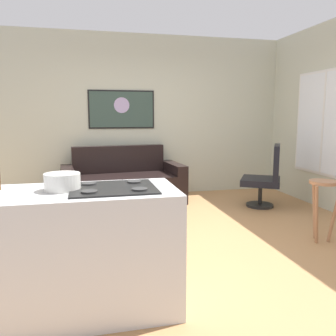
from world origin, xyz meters
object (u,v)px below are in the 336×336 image
(couch, at_px, (123,184))
(coffee_table, at_px, (139,195))
(bar_stool, at_px, (323,196))
(wall_painting, at_px, (122,109))
(mixing_bowl, at_px, (62,182))
(armchair, at_px, (266,177))

(couch, height_order, coffee_table, couch)
(bar_stool, xyz_separation_m, wall_painting, (-1.95, 2.79, 0.99))
(couch, xyz_separation_m, mixing_bowl, (-0.73, -3.09, 0.66))
(armchair, bearing_deg, bar_stool, -95.01)
(couch, height_order, bar_stool, couch)
(wall_painting, bearing_deg, bar_stool, -55.08)
(bar_stool, bearing_deg, coffee_table, 147.42)
(mixing_bowl, relative_size, wall_painting, 0.22)
(armchair, xyz_separation_m, wall_painting, (-2.08, 1.29, 1.04))
(couch, height_order, mixing_bowl, mixing_bowl)
(bar_stool, xyz_separation_m, mixing_bowl, (-2.73, -0.80, 0.43))
(bar_stool, height_order, mixing_bowl, mixing_bowl)
(coffee_table, xyz_separation_m, bar_stool, (1.89, -1.21, 0.17))
(coffee_table, xyz_separation_m, wall_painting, (-0.06, 1.59, 1.16))
(coffee_table, xyz_separation_m, mixing_bowl, (-0.84, -2.01, 0.60))
(armchair, height_order, bar_stool, armchair)
(wall_painting, bearing_deg, couch, -95.96)
(bar_stool, relative_size, mixing_bowl, 2.80)
(coffee_table, distance_m, mixing_bowl, 2.26)
(coffee_table, bearing_deg, armchair, 8.26)
(coffee_table, relative_size, armchair, 0.88)
(armchair, distance_m, mixing_bowl, 3.71)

